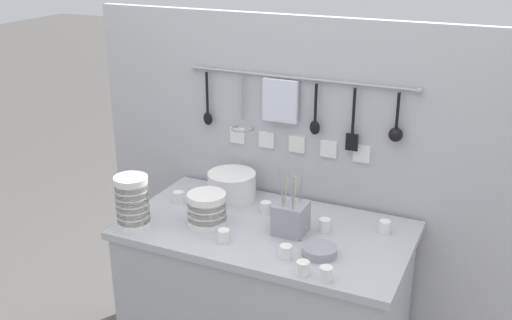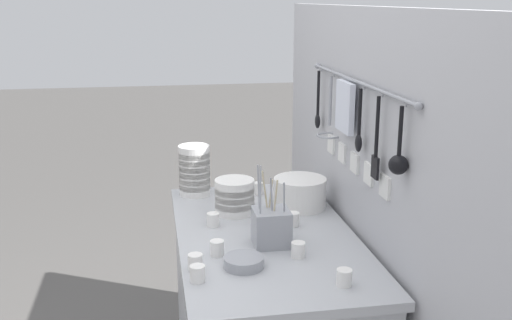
{
  "view_description": "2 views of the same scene",
  "coord_description": "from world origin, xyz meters",
  "px_view_note": "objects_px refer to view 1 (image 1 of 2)",
  "views": [
    {
      "loc": [
        0.84,
        -1.91,
        1.96
      ],
      "look_at": [
        -0.03,
        -0.03,
        1.16
      ],
      "focal_mm": 42.0,
      "sensor_mm": 36.0,
      "label": 1
    },
    {
      "loc": [
        1.93,
        -0.37,
        1.67
      ],
      "look_at": [
        -0.01,
        -0.03,
        1.14
      ],
      "focal_mm": 42.0,
      "sensor_mm": 36.0,
      "label": 2
    }
  ],
  "objects_px": {
    "cup_front_left": "(224,236)",
    "cup_back_right": "(266,208)",
    "bowl_stack_tall_left": "(132,202)",
    "cup_mid_row": "(326,274)",
    "cup_by_caddy": "(178,197)",
    "cup_centre": "(385,227)",
    "plate_stack": "(232,186)",
    "cup_edge_near": "(303,268)",
    "cutlery_caddy": "(290,218)",
    "cup_edge_far": "(286,252)",
    "cup_back_left": "(325,225)",
    "bowl_stack_back_corner": "(207,209)",
    "steel_mixing_bowl": "(320,251)"
  },
  "relations": [
    {
      "from": "cup_back_right",
      "to": "cup_centre",
      "type": "xyz_separation_m",
      "value": [
        0.48,
        0.04,
        0.0
      ]
    },
    {
      "from": "cup_centre",
      "to": "cup_by_caddy",
      "type": "xyz_separation_m",
      "value": [
        -0.86,
        -0.1,
        0.0
      ]
    },
    {
      "from": "plate_stack",
      "to": "cup_back_left",
      "type": "height_order",
      "value": "plate_stack"
    },
    {
      "from": "bowl_stack_back_corner",
      "to": "cup_by_caddy",
      "type": "relative_size",
      "value": 3.06
    },
    {
      "from": "cup_back_right",
      "to": "cup_mid_row",
      "type": "bearing_deg",
      "value": -44.51
    },
    {
      "from": "cup_front_left",
      "to": "bowl_stack_tall_left",
      "type": "bearing_deg",
      "value": -174.46
    },
    {
      "from": "cutlery_caddy",
      "to": "cup_mid_row",
      "type": "distance_m",
      "value": 0.35
    },
    {
      "from": "cup_edge_far",
      "to": "cup_front_left",
      "type": "height_order",
      "value": "same"
    },
    {
      "from": "steel_mixing_bowl",
      "to": "cup_back_left",
      "type": "height_order",
      "value": "cup_back_left"
    },
    {
      "from": "bowl_stack_tall_left",
      "to": "cup_mid_row",
      "type": "height_order",
      "value": "bowl_stack_tall_left"
    },
    {
      "from": "cup_back_left",
      "to": "cup_by_caddy",
      "type": "xyz_separation_m",
      "value": [
        -0.65,
        -0.01,
        0.0
      ]
    },
    {
      "from": "cup_by_caddy",
      "to": "cup_edge_near",
      "type": "relative_size",
      "value": 1.0
    },
    {
      "from": "steel_mixing_bowl",
      "to": "cutlery_caddy",
      "type": "bearing_deg",
      "value": 144.0
    },
    {
      "from": "cup_by_caddy",
      "to": "cup_centre",
      "type": "bearing_deg",
      "value": 6.45
    },
    {
      "from": "bowl_stack_back_corner",
      "to": "cup_by_caddy",
      "type": "xyz_separation_m",
      "value": [
        -0.21,
        0.13,
        -0.04
      ]
    },
    {
      "from": "cup_back_right",
      "to": "cup_edge_near",
      "type": "height_order",
      "value": "same"
    },
    {
      "from": "cup_back_left",
      "to": "bowl_stack_back_corner",
      "type": "bearing_deg",
      "value": -161.88
    },
    {
      "from": "steel_mixing_bowl",
      "to": "cup_edge_near",
      "type": "bearing_deg",
      "value": -93.07
    },
    {
      "from": "cup_centre",
      "to": "cup_back_right",
      "type": "bearing_deg",
      "value": -175.82
    },
    {
      "from": "steel_mixing_bowl",
      "to": "cup_mid_row",
      "type": "distance_m",
      "value": 0.16
    },
    {
      "from": "cup_back_right",
      "to": "cup_by_caddy",
      "type": "distance_m",
      "value": 0.38
    },
    {
      "from": "cutlery_caddy",
      "to": "cup_front_left",
      "type": "bearing_deg",
      "value": -139.03
    },
    {
      "from": "cutlery_caddy",
      "to": "cup_edge_far",
      "type": "relative_size",
      "value": 5.61
    },
    {
      "from": "bowl_stack_back_corner",
      "to": "cutlery_caddy",
      "type": "relative_size",
      "value": 0.55
    },
    {
      "from": "cup_centre",
      "to": "cup_front_left",
      "type": "bearing_deg",
      "value": -148.59
    },
    {
      "from": "bowl_stack_back_corner",
      "to": "cup_back_right",
      "type": "height_order",
      "value": "bowl_stack_back_corner"
    },
    {
      "from": "cup_front_left",
      "to": "cup_mid_row",
      "type": "bearing_deg",
      "value": -11.94
    },
    {
      "from": "cup_back_right",
      "to": "cup_by_caddy",
      "type": "height_order",
      "value": "same"
    },
    {
      "from": "cup_edge_near",
      "to": "cup_front_left",
      "type": "bearing_deg",
      "value": 165.4
    },
    {
      "from": "cutlery_caddy",
      "to": "cup_by_caddy",
      "type": "relative_size",
      "value": 5.61
    },
    {
      "from": "cup_by_caddy",
      "to": "cup_mid_row",
      "type": "height_order",
      "value": "same"
    },
    {
      "from": "cutlery_caddy",
      "to": "cup_back_left",
      "type": "relative_size",
      "value": 5.61
    },
    {
      "from": "plate_stack",
      "to": "cup_edge_near",
      "type": "relative_size",
      "value": 4.17
    },
    {
      "from": "cup_edge_near",
      "to": "cup_mid_row",
      "type": "bearing_deg",
      "value": 0.0
    },
    {
      "from": "bowl_stack_tall_left",
      "to": "cup_back_right",
      "type": "xyz_separation_m",
      "value": [
        0.42,
        0.32,
        -0.08
      ]
    },
    {
      "from": "cutlery_caddy",
      "to": "cup_edge_far",
      "type": "bearing_deg",
      "value": -73.02
    },
    {
      "from": "bowl_stack_tall_left",
      "to": "cup_mid_row",
      "type": "xyz_separation_m",
      "value": [
        0.8,
        -0.05,
        -0.08
      ]
    },
    {
      "from": "plate_stack",
      "to": "cup_by_caddy",
      "type": "height_order",
      "value": "plate_stack"
    },
    {
      "from": "cutlery_caddy",
      "to": "cup_back_right",
      "type": "distance_m",
      "value": 0.19
    },
    {
      "from": "plate_stack",
      "to": "cutlery_caddy",
      "type": "height_order",
      "value": "cutlery_caddy"
    },
    {
      "from": "cup_back_right",
      "to": "cup_mid_row",
      "type": "height_order",
      "value": "same"
    },
    {
      "from": "cup_front_left",
      "to": "cup_back_right",
      "type": "height_order",
      "value": "same"
    },
    {
      "from": "bowl_stack_back_corner",
      "to": "cup_back_right",
      "type": "relative_size",
      "value": 3.06
    },
    {
      "from": "cutlery_caddy",
      "to": "plate_stack",
      "type": "bearing_deg",
      "value": 151.49
    },
    {
      "from": "bowl_stack_back_corner",
      "to": "cup_mid_row",
      "type": "distance_m",
      "value": 0.58
    },
    {
      "from": "cutlery_caddy",
      "to": "cup_edge_near",
      "type": "height_order",
      "value": "cutlery_caddy"
    },
    {
      "from": "bowl_stack_tall_left",
      "to": "cup_back_left",
      "type": "bearing_deg",
      "value": 21.8
    },
    {
      "from": "bowl_stack_back_corner",
      "to": "cup_centre",
      "type": "bearing_deg",
      "value": 19.12
    },
    {
      "from": "bowl_stack_back_corner",
      "to": "cup_edge_near",
      "type": "bearing_deg",
      "value": -21.66
    },
    {
      "from": "steel_mixing_bowl",
      "to": "bowl_stack_tall_left",
      "type": "bearing_deg",
      "value": -172.73
    }
  ]
}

